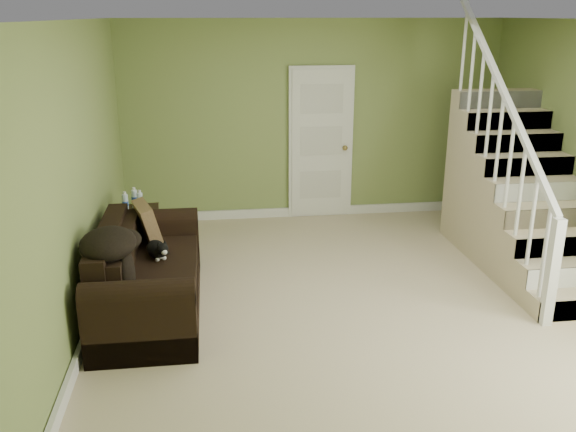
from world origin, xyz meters
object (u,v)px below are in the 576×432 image
object	(u,v)px
side_table	(136,235)
banana	(159,288)
cat	(157,250)
sofa	(145,279)

from	to	relation	value
side_table	banana	size ratio (longest dim) A/B	4.19
cat	banana	distance (m)	0.75
sofa	banana	bearing A→B (deg)	-72.82
sofa	banana	distance (m)	0.62
cat	banana	world-z (taller)	cat
sofa	side_table	bearing A→B (deg)	99.56
cat	banana	size ratio (longest dim) A/B	2.25
sofa	cat	distance (m)	0.30
sofa	banana	size ratio (longest dim) A/B	10.29
side_table	cat	size ratio (longest dim) A/B	1.86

